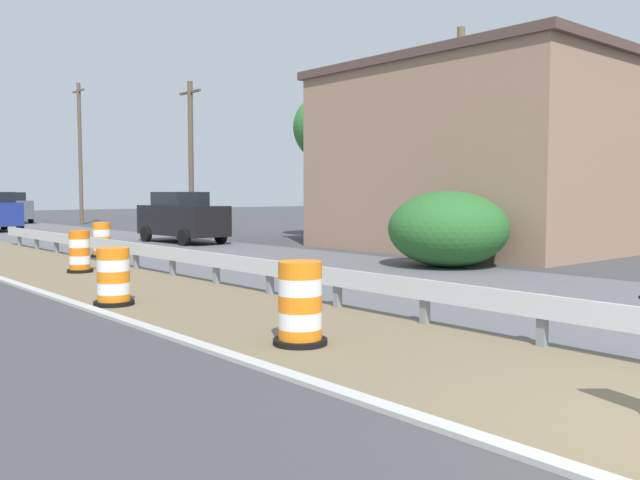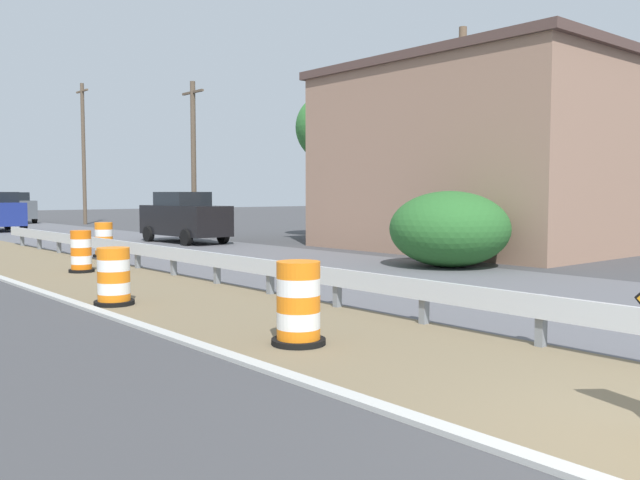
{
  "view_description": "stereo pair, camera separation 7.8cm",
  "coord_description": "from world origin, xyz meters",
  "px_view_note": "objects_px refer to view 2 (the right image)",
  "views": [
    {
      "loc": [
        -5.8,
        -1.97,
        2.05
      ],
      "look_at": [
        2.47,
        7.58,
        1.16
      ],
      "focal_mm": 37.39,
      "sensor_mm": 36.0,
      "label": 1
    },
    {
      "loc": [
        -5.74,
        -2.02,
        2.05
      ],
      "look_at": [
        2.47,
        7.58,
        1.16
      ],
      "focal_mm": 37.39,
      "sensor_mm": 36.0,
      "label": 2
    }
  ],
  "objects_px": {
    "car_trailing_near_lane": "(14,208)",
    "traffic_barrel_mid": "(81,253)",
    "car_mid_far_lane": "(184,217)",
    "utility_pole_mid": "(194,156)",
    "traffic_barrel_nearest": "(298,307)",
    "utility_pole_far": "(84,152)",
    "traffic_barrel_close": "(114,279)",
    "utility_pole_near": "(461,139)",
    "traffic_barrel_far": "(104,241)"
  },
  "relations": [
    {
      "from": "traffic_barrel_nearest",
      "to": "traffic_barrel_far",
      "type": "bearing_deg",
      "value": 77.66
    },
    {
      "from": "car_trailing_near_lane",
      "to": "utility_pole_mid",
      "type": "height_order",
      "value": "utility_pole_mid"
    },
    {
      "from": "car_mid_far_lane",
      "to": "traffic_barrel_close",
      "type": "bearing_deg",
      "value": -35.76
    },
    {
      "from": "traffic_barrel_mid",
      "to": "traffic_barrel_far",
      "type": "height_order",
      "value": "traffic_barrel_far"
    },
    {
      "from": "car_trailing_near_lane",
      "to": "utility_pole_near",
      "type": "height_order",
      "value": "utility_pole_near"
    },
    {
      "from": "car_mid_far_lane",
      "to": "utility_pole_near",
      "type": "height_order",
      "value": "utility_pole_near"
    },
    {
      "from": "utility_pole_mid",
      "to": "utility_pole_far",
      "type": "distance_m",
      "value": 15.58
    },
    {
      "from": "car_mid_far_lane",
      "to": "utility_pole_mid",
      "type": "bearing_deg",
      "value": 142.09
    },
    {
      "from": "utility_pole_mid",
      "to": "traffic_barrel_nearest",
      "type": "bearing_deg",
      "value": -116.42
    },
    {
      "from": "traffic_barrel_mid",
      "to": "utility_pole_mid",
      "type": "distance_m",
      "value": 14.57
    },
    {
      "from": "utility_pole_mid",
      "to": "traffic_barrel_close",
      "type": "bearing_deg",
      "value": -124.15
    },
    {
      "from": "traffic_barrel_nearest",
      "to": "utility_pole_far",
      "type": "distance_m",
      "value": 38.14
    },
    {
      "from": "traffic_barrel_close",
      "to": "utility_pole_far",
      "type": "xyz_separation_m",
      "value": [
        11.65,
        31.55,
        4.26
      ]
    },
    {
      "from": "car_trailing_near_lane",
      "to": "car_mid_far_lane",
      "type": "bearing_deg",
      "value": 1.17
    },
    {
      "from": "traffic_barrel_far",
      "to": "utility_pole_far",
      "type": "distance_m",
      "value": 24.24
    },
    {
      "from": "traffic_barrel_close",
      "to": "car_trailing_near_lane",
      "type": "relative_size",
      "value": 0.23
    },
    {
      "from": "traffic_barrel_nearest",
      "to": "traffic_barrel_far",
      "type": "xyz_separation_m",
      "value": [
        3.02,
        13.79,
        -0.01
      ]
    },
    {
      "from": "car_trailing_near_lane",
      "to": "traffic_barrel_close",
      "type": "bearing_deg",
      "value": -11.87
    },
    {
      "from": "traffic_barrel_nearest",
      "to": "traffic_barrel_far",
      "type": "distance_m",
      "value": 14.12
    },
    {
      "from": "utility_pole_near",
      "to": "utility_pole_mid",
      "type": "relative_size",
      "value": 0.99
    },
    {
      "from": "traffic_barrel_nearest",
      "to": "traffic_barrel_mid",
      "type": "xyz_separation_m",
      "value": [
        0.88,
        10.11,
        -0.02
      ]
    },
    {
      "from": "traffic_barrel_nearest",
      "to": "traffic_barrel_close",
      "type": "height_order",
      "value": "traffic_barrel_nearest"
    },
    {
      "from": "traffic_barrel_mid",
      "to": "utility_pole_near",
      "type": "bearing_deg",
      "value": -21.53
    },
    {
      "from": "traffic_barrel_far",
      "to": "car_trailing_near_lane",
      "type": "bearing_deg",
      "value": 79.42
    },
    {
      "from": "traffic_barrel_mid",
      "to": "utility_pole_near",
      "type": "distance_m",
      "value": 11.63
    },
    {
      "from": "traffic_barrel_far",
      "to": "utility_pole_mid",
      "type": "xyz_separation_m",
      "value": [
        7.28,
        6.93,
        3.27
      ]
    },
    {
      "from": "traffic_barrel_mid",
      "to": "utility_pole_far",
      "type": "bearing_deg",
      "value": 68.69
    },
    {
      "from": "traffic_barrel_nearest",
      "to": "traffic_barrel_mid",
      "type": "height_order",
      "value": "traffic_barrel_nearest"
    },
    {
      "from": "traffic_barrel_far",
      "to": "traffic_barrel_close",
      "type": "bearing_deg",
      "value": -111.54
    },
    {
      "from": "traffic_barrel_close",
      "to": "car_trailing_near_lane",
      "type": "height_order",
      "value": "car_trailing_near_lane"
    },
    {
      "from": "car_mid_far_lane",
      "to": "utility_pole_near",
      "type": "bearing_deg",
      "value": 13.41
    },
    {
      "from": "utility_pole_near",
      "to": "utility_pole_mid",
      "type": "height_order",
      "value": "utility_pole_mid"
    },
    {
      "from": "car_trailing_near_lane",
      "to": "car_mid_far_lane",
      "type": "xyz_separation_m",
      "value": [
        -0.15,
        -23.95,
        -0.0
      ]
    },
    {
      "from": "utility_pole_mid",
      "to": "traffic_barrel_far",
      "type": "bearing_deg",
      "value": -136.4
    },
    {
      "from": "car_trailing_near_lane",
      "to": "car_mid_far_lane",
      "type": "distance_m",
      "value": 23.95
    },
    {
      "from": "car_trailing_near_lane",
      "to": "utility_pole_near",
      "type": "bearing_deg",
      "value": 6.45
    },
    {
      "from": "traffic_barrel_far",
      "to": "car_mid_far_lane",
      "type": "xyz_separation_m",
      "value": [
        5.05,
        3.84,
        0.55
      ]
    },
    {
      "from": "car_trailing_near_lane",
      "to": "utility_pole_near",
      "type": "distance_m",
      "value": 35.81
    },
    {
      "from": "traffic_barrel_close",
      "to": "traffic_barrel_mid",
      "type": "distance_m",
      "value": 5.6
    },
    {
      "from": "traffic_barrel_mid",
      "to": "utility_pole_far",
      "type": "distance_m",
      "value": 28.38
    },
    {
      "from": "traffic_barrel_nearest",
      "to": "traffic_barrel_far",
      "type": "relative_size",
      "value": 1.02
    },
    {
      "from": "car_trailing_near_lane",
      "to": "traffic_barrel_mid",
      "type": "bearing_deg",
      "value": -11.59
    },
    {
      "from": "car_mid_far_lane",
      "to": "traffic_barrel_nearest",
      "type": "bearing_deg",
      "value": -26.61
    },
    {
      "from": "traffic_barrel_nearest",
      "to": "utility_pole_near",
      "type": "bearing_deg",
      "value": 28.03
    },
    {
      "from": "car_trailing_near_lane",
      "to": "utility_pole_far",
      "type": "bearing_deg",
      "value": 29.82
    },
    {
      "from": "car_trailing_near_lane",
      "to": "utility_pole_far",
      "type": "distance_m",
      "value": 7.08
    },
    {
      "from": "traffic_barrel_nearest",
      "to": "car_mid_far_lane",
      "type": "distance_m",
      "value": 19.4
    },
    {
      "from": "car_mid_far_lane",
      "to": "utility_pole_mid",
      "type": "relative_size",
      "value": 0.64
    },
    {
      "from": "utility_pole_mid",
      "to": "utility_pole_far",
      "type": "xyz_separation_m",
      "value": [
        0.78,
        15.53,
        0.96
      ]
    },
    {
      "from": "traffic_barrel_far",
      "to": "utility_pole_far",
      "type": "height_order",
      "value": "utility_pole_far"
    }
  ]
}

